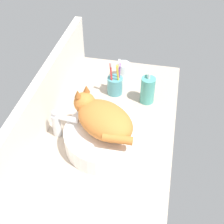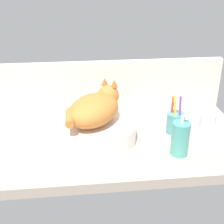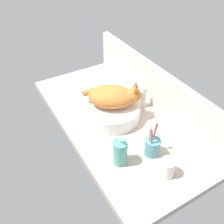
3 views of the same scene
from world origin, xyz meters
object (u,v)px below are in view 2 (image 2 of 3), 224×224
(toothbrush_cup, at_px, (175,122))
(water_glass, at_px, (207,124))
(soap_dispenser, at_px, (180,138))
(faucet, at_px, (95,103))
(sink_basin, at_px, (94,131))
(cat, at_px, (95,108))

(toothbrush_cup, relative_size, water_glass, 2.14)
(soap_dispenser, distance_m, toothbrush_cup, 0.16)
(toothbrush_cup, xyz_separation_m, water_glass, (0.13, -0.01, -0.01))
(faucet, distance_m, water_glass, 0.49)
(sink_basin, xyz_separation_m, soap_dispenser, (0.31, -0.13, 0.03))
(toothbrush_cup, bearing_deg, soap_dispenser, -100.79)
(sink_basin, bearing_deg, toothbrush_cup, 4.76)
(sink_basin, bearing_deg, cat, 59.32)
(cat, distance_m, toothbrush_cup, 0.34)
(sink_basin, relative_size, soap_dispenser, 2.01)
(cat, bearing_deg, water_glass, 0.54)
(cat, height_order, water_glass, cat)
(faucet, relative_size, soap_dispenser, 0.83)
(cat, xyz_separation_m, toothbrush_cup, (0.33, 0.02, -0.09))
(cat, relative_size, soap_dispenser, 1.84)
(toothbrush_cup, height_order, water_glass, toothbrush_cup)
(sink_basin, xyz_separation_m, cat, (0.01, 0.01, 0.10))
(toothbrush_cup, bearing_deg, faucet, 152.37)
(cat, height_order, faucet, cat)
(faucet, height_order, soap_dispenser, soap_dispenser)
(sink_basin, xyz_separation_m, water_glass, (0.47, 0.02, -0.00))
(cat, xyz_separation_m, soap_dispenser, (0.30, -0.14, -0.07))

